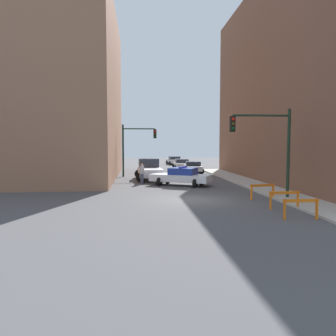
{
  "coord_description": "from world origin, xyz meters",
  "views": [
    {
      "loc": [
        -2.98,
        -18.8,
        3.25
      ],
      "look_at": [
        -0.74,
        5.03,
        1.51
      ],
      "focal_mm": 35.0,
      "sensor_mm": 36.0,
      "label": 1
    }
  ],
  "objects_px": {
    "traffic_light_far": "(134,143)",
    "white_truck": "(149,170)",
    "parked_car_near": "(193,167)",
    "parked_car_far": "(174,160)",
    "barrier_front": "(301,206)",
    "barrier_mid": "(284,197)",
    "police_car": "(181,176)",
    "barrier_back": "(262,189)",
    "traffic_light_near": "(270,139)",
    "parked_car_mid": "(182,164)",
    "pedestrian_crossing": "(142,173)"
  },
  "relations": [
    {
      "from": "traffic_light_far",
      "to": "white_truck",
      "type": "distance_m",
      "value": 4.03
    },
    {
      "from": "barrier_front",
      "to": "parked_car_near",
      "type": "bearing_deg",
      "value": 91.67
    },
    {
      "from": "police_car",
      "to": "barrier_back",
      "type": "xyz_separation_m",
      "value": [
        3.92,
        -6.89,
        -0.11
      ]
    },
    {
      "from": "traffic_light_near",
      "to": "parked_car_far",
      "type": "bearing_deg",
      "value": 93.01
    },
    {
      "from": "pedestrian_crossing",
      "to": "barrier_mid",
      "type": "bearing_deg",
      "value": 18.55
    },
    {
      "from": "parked_car_mid",
      "to": "barrier_mid",
      "type": "xyz_separation_m",
      "value": [
        1.5,
        -27.18,
        -0.06
      ]
    },
    {
      "from": "barrier_mid",
      "to": "parked_car_far",
      "type": "bearing_deg",
      "value": 92.18
    },
    {
      "from": "traffic_light_near",
      "to": "pedestrian_crossing",
      "type": "bearing_deg",
      "value": 131.32
    },
    {
      "from": "barrier_mid",
      "to": "barrier_back",
      "type": "distance_m",
      "value": 2.97
    },
    {
      "from": "pedestrian_crossing",
      "to": "traffic_light_far",
      "type": "bearing_deg",
      "value": 173.27
    },
    {
      "from": "traffic_light_far",
      "to": "police_car",
      "type": "xyz_separation_m",
      "value": [
        3.76,
        -7.57,
        -2.67
      ]
    },
    {
      "from": "traffic_light_far",
      "to": "parked_car_far",
      "type": "bearing_deg",
      "value": 72.19
    },
    {
      "from": "traffic_light_far",
      "to": "barrier_mid",
      "type": "relative_size",
      "value": 3.25
    },
    {
      "from": "traffic_light_near",
      "to": "police_car",
      "type": "distance_m",
      "value": 8.61
    },
    {
      "from": "pedestrian_crossing",
      "to": "barrier_front",
      "type": "height_order",
      "value": "pedestrian_crossing"
    },
    {
      "from": "parked_car_near",
      "to": "parked_car_far",
      "type": "bearing_deg",
      "value": 96.18
    },
    {
      "from": "parked_car_far",
      "to": "barrier_front",
      "type": "xyz_separation_m",
      "value": [
        1.07,
        -39.17,
        -0.06
      ]
    },
    {
      "from": "police_car",
      "to": "barrier_front",
      "type": "xyz_separation_m",
      "value": [
        3.55,
        -12.16,
        -0.11
      ]
    },
    {
      "from": "parked_car_far",
      "to": "barrier_back",
      "type": "bearing_deg",
      "value": -92.92
    },
    {
      "from": "parked_car_near",
      "to": "parked_car_mid",
      "type": "distance_m",
      "value": 6.06
    },
    {
      "from": "barrier_back",
      "to": "white_truck",
      "type": "bearing_deg",
      "value": 118.31
    },
    {
      "from": "traffic_light_near",
      "to": "barrier_front",
      "type": "xyz_separation_m",
      "value": [
        -0.72,
        -5.23,
        -2.91
      ]
    },
    {
      "from": "parked_car_near",
      "to": "barrier_front",
      "type": "xyz_separation_m",
      "value": [
        0.68,
        -23.44,
        -0.06
      ]
    },
    {
      "from": "traffic_light_far",
      "to": "barrier_mid",
      "type": "bearing_deg",
      "value": -66.31
    },
    {
      "from": "police_car",
      "to": "pedestrian_crossing",
      "type": "relative_size",
      "value": 3.02
    },
    {
      "from": "traffic_light_near",
      "to": "barrier_front",
      "type": "relative_size",
      "value": 3.25
    },
    {
      "from": "police_car",
      "to": "parked_car_mid",
      "type": "xyz_separation_m",
      "value": [
        2.39,
        17.32,
        -0.05
      ]
    },
    {
      "from": "barrier_front",
      "to": "barrier_back",
      "type": "relative_size",
      "value": 1.01
    },
    {
      "from": "police_car",
      "to": "barrier_mid",
      "type": "height_order",
      "value": "police_car"
    },
    {
      "from": "parked_car_mid",
      "to": "parked_car_near",
      "type": "bearing_deg",
      "value": -84.2
    },
    {
      "from": "traffic_light_near",
      "to": "white_truck",
      "type": "relative_size",
      "value": 0.95
    },
    {
      "from": "barrier_mid",
      "to": "barrier_back",
      "type": "height_order",
      "value": "same"
    },
    {
      "from": "barrier_front",
      "to": "barrier_mid",
      "type": "height_order",
      "value": "same"
    },
    {
      "from": "police_car",
      "to": "white_truck",
      "type": "height_order",
      "value": "white_truck"
    },
    {
      "from": "traffic_light_far",
      "to": "parked_car_near",
      "type": "bearing_deg",
      "value": 29.23
    },
    {
      "from": "white_truck",
      "to": "barrier_mid",
      "type": "distance_m",
      "value": 15.87
    },
    {
      "from": "traffic_light_near",
      "to": "barrier_back",
      "type": "xyz_separation_m",
      "value": [
        -0.35,
        0.04,
        -2.91
      ]
    },
    {
      "from": "barrier_back",
      "to": "police_car",
      "type": "bearing_deg",
      "value": 119.61
    },
    {
      "from": "parked_car_far",
      "to": "barrier_mid",
      "type": "distance_m",
      "value": 36.89
    },
    {
      "from": "traffic_light_near",
      "to": "barrier_front",
      "type": "bearing_deg",
      "value": -97.79
    },
    {
      "from": "parked_car_near",
      "to": "barrier_mid",
      "type": "distance_m",
      "value": 21.17
    },
    {
      "from": "traffic_light_far",
      "to": "barrier_front",
      "type": "bearing_deg",
      "value": -69.66
    },
    {
      "from": "white_truck",
      "to": "barrier_front",
      "type": "distance_m",
      "value": 17.9
    },
    {
      "from": "white_truck",
      "to": "barrier_front",
      "type": "bearing_deg",
      "value": -73.11
    },
    {
      "from": "parked_car_far",
      "to": "police_car",
      "type": "bearing_deg",
      "value": -100.6
    },
    {
      "from": "parked_car_far",
      "to": "pedestrian_crossing",
      "type": "bearing_deg",
      "value": -107.6
    },
    {
      "from": "traffic_light_far",
      "to": "barrier_mid",
      "type": "xyz_separation_m",
      "value": [
        7.65,
        -17.43,
        -2.78
      ]
    },
    {
      "from": "traffic_light_far",
      "to": "barrier_back",
      "type": "height_order",
      "value": "traffic_light_far"
    },
    {
      "from": "parked_car_mid",
      "to": "barrier_back",
      "type": "relative_size",
      "value": 2.74
    },
    {
      "from": "traffic_light_far",
      "to": "parked_car_mid",
      "type": "height_order",
      "value": "traffic_light_far"
    }
  ]
}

